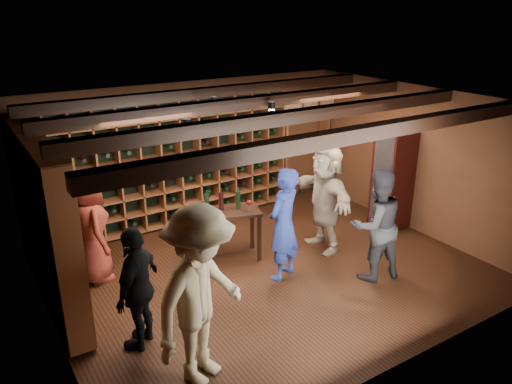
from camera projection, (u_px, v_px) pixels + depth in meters
ground at (268, 271)px, 7.45m from camera, size 6.00×6.00×0.00m
room_shell at (268, 109)px, 6.64m from camera, size 6.00×6.00×6.00m
wine_rack_back at (169, 164)px, 8.63m from camera, size 4.65×0.30×2.20m
wine_rack_left at (46, 223)px, 6.29m from camera, size 0.30×2.65×2.20m
crate_shelf at (305, 120)px, 9.94m from camera, size 1.20×0.32×2.07m
display_cabinet at (392, 181)px, 8.67m from camera, size 0.55×0.50×1.75m
man_blue_shirt at (283, 224)px, 7.02m from camera, size 0.71×0.61×1.66m
man_grey_suit at (376, 225)px, 7.02m from camera, size 0.91×0.77×1.64m
guest_red_floral at (91, 227)px, 6.97m from camera, size 0.53×0.80×1.62m
guest_woman_black at (138, 288)px, 5.61m from camera, size 0.88×0.87×1.49m
guest_khaki at (201, 297)px, 5.00m from camera, size 1.46×1.23×1.97m
guest_beige at (325, 198)px, 7.88m from camera, size 0.68×1.66×1.74m
tasting_table at (225, 216)px, 7.59m from camera, size 1.17×0.82×1.08m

